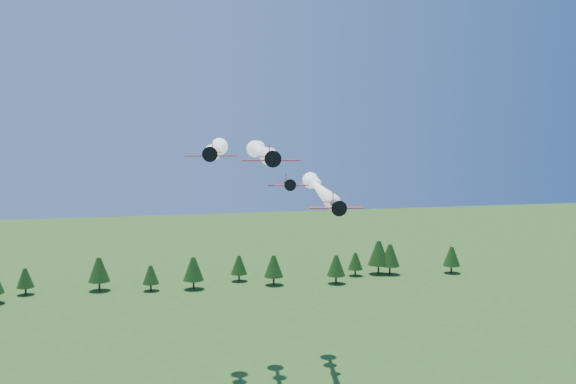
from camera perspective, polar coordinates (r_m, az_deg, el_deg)
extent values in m
cylinder|color=black|center=(87.09, -1.52, 3.06)|extent=(1.92, 5.86, 1.07)
cone|color=black|center=(83.74, -1.39, 2.97)|extent=(1.20, 1.11, 1.07)
cone|color=black|center=(83.10, -1.36, 2.95)|extent=(0.54, 0.55, 0.47)
cylinder|color=black|center=(82.92, -1.35, 2.95)|extent=(2.22, 0.38, 2.24)
cube|color=red|center=(86.68, -1.51, 2.83)|extent=(8.03, 2.61, 0.13)
cube|color=red|center=(90.87, -1.67, 3.19)|extent=(3.20, 1.36, 0.07)
cube|color=red|center=(90.95, -1.67, 3.73)|extent=(0.25, 1.02, 1.55)
ellipsoid|color=#8BBDD8|center=(86.12, -1.49, 3.32)|extent=(0.95, 1.38, 0.67)
sphere|color=white|center=(131.03, -2.69, 3.82)|extent=(2.30, 2.30, 2.30)
sphere|color=white|center=(136.65, -2.78, 3.88)|extent=(3.00, 3.00, 3.00)
sphere|color=white|center=(142.26, -2.87, 3.94)|extent=(3.70, 3.70, 3.70)
cylinder|color=black|center=(96.86, -6.84, 3.43)|extent=(2.01, 5.90, 1.07)
cone|color=black|center=(93.48, -6.94, 3.36)|extent=(1.22, 1.13, 1.07)
cone|color=black|center=(92.84, -6.96, 3.34)|extent=(0.55, 0.55, 0.47)
cylinder|color=black|center=(92.65, -6.96, 3.34)|extent=(2.23, 0.41, 2.26)
cube|color=red|center=(96.44, -6.85, 3.21)|extent=(8.08, 2.73, 0.13)
cube|color=red|center=(100.66, -6.75, 3.53)|extent=(3.22, 1.41, 0.08)
cube|color=red|center=(100.75, -6.75, 4.02)|extent=(0.26, 1.02, 1.56)
ellipsoid|color=#8BBDD8|center=(95.88, -6.87, 3.66)|extent=(0.97, 1.40, 0.67)
sphere|color=white|center=(130.78, -6.17, 3.92)|extent=(2.30, 2.30, 2.30)
sphere|color=white|center=(134.97, -6.11, 3.96)|extent=(3.00, 3.00, 3.00)
sphere|color=white|center=(139.17, -6.05, 4.00)|extent=(3.70, 3.70, 3.70)
cylinder|color=black|center=(98.45, 4.27, -1.17)|extent=(2.28, 6.17, 1.12)
cone|color=black|center=(94.95, 4.51, -1.41)|extent=(1.30, 1.21, 1.12)
cone|color=black|center=(94.29, 4.56, -1.46)|extent=(0.58, 0.59, 0.49)
cylinder|color=black|center=(94.10, 4.57, -1.47)|extent=(2.32, 0.50, 2.36)
cube|color=red|center=(98.04, 4.29, -1.41)|extent=(8.46, 3.11, 0.13)
cube|color=red|center=(102.38, 4.01, -0.88)|extent=(3.38, 1.57, 0.08)
cube|color=red|center=(102.40, 4.00, -0.38)|extent=(0.31, 1.07, 1.63)
ellipsoid|color=#8BBDD8|center=(97.40, 4.34, -0.97)|extent=(1.06, 1.48, 0.70)
sphere|color=white|center=(137.67, 2.37, 0.70)|extent=(2.30, 2.30, 2.30)
sphere|color=white|center=(142.61, 2.20, 0.86)|extent=(3.00, 3.00, 3.00)
sphere|color=white|center=(147.54, 2.05, 1.01)|extent=(3.70, 3.70, 3.70)
cylinder|color=black|center=(102.94, -0.01, 0.77)|extent=(1.52, 4.88, 0.89)
cone|color=black|center=(100.16, 0.16, 0.64)|extent=(0.99, 0.91, 0.89)
cone|color=black|center=(99.63, 0.19, 0.62)|extent=(0.44, 0.45, 0.39)
cylinder|color=black|center=(99.48, 0.20, 0.61)|extent=(1.86, 0.28, 1.87)
cube|color=red|center=(102.61, 0.01, 0.60)|extent=(6.69, 2.06, 0.11)
cube|color=red|center=(106.07, -0.19, 0.93)|extent=(2.66, 1.09, 0.06)
cube|color=red|center=(106.10, -0.19, 1.32)|extent=(0.19, 0.85, 1.29)
ellipsoid|color=#8BBDD8|center=(102.12, 0.04, 0.93)|extent=(0.78, 1.14, 0.56)
cylinder|color=#382314|center=(216.89, -22.29, -8.15)|extent=(0.60, 0.60, 2.33)
cone|color=black|center=(215.98, -22.32, -7.08)|extent=(5.32, 5.32, 5.99)
cylinder|color=#382314|center=(228.01, 5.99, -7.13)|extent=(0.60, 0.60, 2.29)
cone|color=black|center=(227.17, 6.00, -6.12)|extent=(5.23, 5.23, 5.89)
cylinder|color=#382314|center=(214.48, -16.41, -8.02)|extent=(0.60, 0.60, 2.99)
cone|color=black|center=(213.33, -16.45, -6.63)|extent=(6.83, 6.83, 7.69)
cylinder|color=#382314|center=(215.94, 4.29, -7.77)|extent=(0.60, 0.60, 2.68)
cone|color=black|center=(214.91, 4.30, -6.53)|extent=(6.14, 6.14, 6.90)
cylinder|color=#382314|center=(219.35, -4.37, -7.60)|extent=(0.60, 0.60, 2.45)
cone|color=black|center=(218.42, -4.38, -6.48)|extent=(5.59, 5.59, 6.29)
cylinder|color=#382314|center=(231.62, 8.04, -6.83)|extent=(0.60, 0.60, 3.32)
cone|color=black|center=(230.45, 8.06, -5.38)|extent=(7.59, 7.59, 8.54)
cylinder|color=#382314|center=(210.10, -8.39, -8.15)|extent=(0.60, 0.60, 2.92)
cone|color=black|center=(208.95, -8.41, -6.76)|extent=(6.66, 6.66, 7.50)
cylinder|color=#382314|center=(213.47, -1.28, -7.90)|extent=(0.60, 0.60, 2.77)
cone|color=black|center=(212.40, -1.29, -6.60)|extent=(6.33, 6.33, 7.13)
cylinder|color=#382314|center=(210.39, -12.09, -8.28)|extent=(0.60, 0.60, 2.29)
cone|color=black|center=(209.48, -12.11, -7.20)|extent=(5.23, 5.23, 5.88)
cylinder|color=#382314|center=(238.33, 14.31, -6.68)|extent=(0.60, 0.60, 2.67)
cone|color=black|center=(237.40, 14.34, -5.55)|extent=(6.10, 6.10, 6.86)
cylinder|color=#382314|center=(231.72, 9.04, -6.88)|extent=(0.60, 0.60, 3.00)
cone|color=black|center=(230.65, 9.06, -5.57)|extent=(6.87, 6.87, 7.73)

